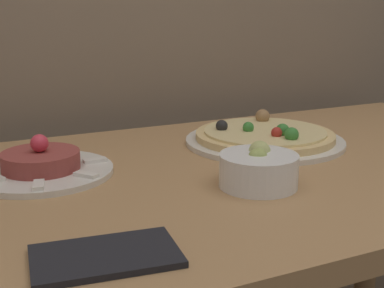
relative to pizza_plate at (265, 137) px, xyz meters
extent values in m
cube|color=#AD7F51|center=(-0.13, -0.11, -0.03)|extent=(1.37, 0.71, 0.03)
cylinder|color=#AD7F51|center=(0.49, 0.18, -0.41)|extent=(0.06, 0.06, 0.73)
cylinder|color=silver|center=(0.00, 0.00, -0.01)|extent=(0.32, 0.32, 0.01)
cylinder|color=#E5C17F|center=(0.00, 0.00, 0.00)|extent=(0.28, 0.28, 0.01)
cylinder|color=beige|center=(0.00, 0.00, 0.01)|extent=(0.25, 0.25, 0.00)
sphere|color=#387F33|center=(0.01, -0.08, 0.02)|extent=(0.03, 0.03, 0.03)
sphere|color=#387F33|center=(-0.03, 0.01, 0.02)|extent=(0.02, 0.02, 0.02)
sphere|color=#387F33|center=(0.01, -0.05, 0.02)|extent=(0.03, 0.03, 0.03)
sphere|color=#997047|center=(0.05, 0.08, 0.02)|extent=(0.03, 0.03, 0.03)
sphere|color=#B22D23|center=(-0.01, -0.05, 0.02)|extent=(0.02, 0.02, 0.02)
sphere|color=black|center=(-0.08, 0.04, 0.02)|extent=(0.02, 0.02, 0.02)
cylinder|color=silver|center=(-0.45, -0.01, -0.01)|extent=(0.24, 0.24, 0.01)
cylinder|color=#933D38|center=(-0.45, -0.01, 0.01)|extent=(0.13, 0.13, 0.03)
sphere|color=#E0384C|center=(-0.45, -0.01, 0.04)|extent=(0.03, 0.03, 0.03)
cube|color=white|center=(-0.35, -0.01, 0.00)|extent=(0.04, 0.02, 0.01)
cube|color=white|center=(-0.39, 0.06, 0.00)|extent=(0.04, 0.04, 0.01)
cube|color=white|center=(-0.47, 0.08, 0.00)|extent=(0.02, 0.04, 0.01)
cube|color=white|center=(-0.47, -0.10, 0.00)|extent=(0.02, 0.04, 0.01)
cube|color=white|center=(-0.39, -0.08, 0.00)|extent=(0.04, 0.04, 0.01)
cylinder|color=white|center=(-0.15, -0.22, 0.01)|extent=(0.12, 0.12, 0.05)
sphere|color=#B7BC70|center=(-0.14, -0.20, 0.04)|extent=(0.04, 0.04, 0.04)
sphere|color=#A3B25B|center=(-0.15, -0.22, 0.03)|extent=(0.03, 0.03, 0.03)
sphere|color=#A3B25B|center=(-0.16, -0.21, 0.03)|extent=(0.02, 0.02, 0.02)
cube|color=black|center=(-0.44, -0.35, -0.01)|extent=(0.17, 0.12, 0.01)
camera|label=1|loc=(-0.59, -0.88, 0.26)|focal=50.00mm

